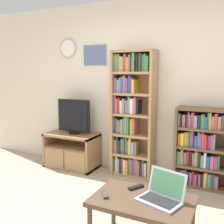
% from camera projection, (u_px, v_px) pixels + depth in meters
% --- Properties ---
extents(wall_back, '(6.23, 0.09, 2.60)m').
position_uv_depth(wall_back, '(144.00, 88.00, 3.89)').
color(wall_back, beige).
rests_on(wall_back, ground_plane).
extents(tv_stand, '(0.85, 0.46, 0.55)m').
position_uv_depth(tv_stand, '(71.00, 150.00, 4.26)').
color(tv_stand, '#9E754C').
rests_on(tv_stand, ground_plane).
extents(television, '(0.57, 0.18, 0.56)m').
position_uv_depth(television, '(74.00, 117.00, 4.20)').
color(television, black).
rests_on(television, tv_stand).
extents(bookshelf_tall, '(0.62, 0.29, 1.85)m').
position_uv_depth(bookshelf_tall, '(132.00, 115.00, 3.85)').
color(bookshelf_tall, tan).
rests_on(bookshelf_tall, ground_plane).
extents(bookshelf_short, '(0.79, 0.26, 1.08)m').
position_uv_depth(bookshelf_short, '(203.00, 148.00, 3.48)').
color(bookshelf_short, brown).
rests_on(bookshelf_short, ground_plane).
extents(coffee_table, '(0.86, 0.55, 0.46)m').
position_uv_depth(coffee_table, '(142.00, 205.00, 2.25)').
color(coffee_table, '#4C3828').
rests_on(coffee_table, ground_plane).
extents(laptop, '(0.41, 0.36, 0.25)m').
position_uv_depth(laptop, '(162.00, 194.00, 2.20)').
color(laptop, '#B7BABC').
rests_on(laptop, coffee_table).
extents(remote_near_laptop, '(0.13, 0.15, 0.02)m').
position_uv_depth(remote_near_laptop, '(104.00, 194.00, 2.31)').
color(remote_near_laptop, '#38383A').
rests_on(remote_near_laptop, coffee_table).
extents(remote_far_from_laptop, '(0.12, 0.16, 0.02)m').
position_uv_depth(remote_far_from_laptop, '(136.00, 187.00, 2.44)').
color(remote_far_from_laptop, black).
rests_on(remote_far_from_laptop, coffee_table).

